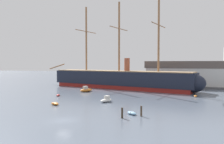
# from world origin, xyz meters

# --- Properties ---
(ground_plane) EXTENTS (400.00, 400.00, 0.00)m
(ground_plane) POSITION_xyz_m (0.00, 0.00, 0.00)
(ground_plane) COLOR slate
(tall_ship) EXTENTS (67.51, 20.91, 32.86)m
(tall_ship) POSITION_xyz_m (-4.85, 49.24, 3.58)
(tall_ship) COLOR maroon
(tall_ship) RESTS_ON ground
(dinghy_foreground_left) EXTENTS (2.90, 2.25, 0.63)m
(dinghy_foreground_left) POSITION_xyz_m (-9.16, 11.65, 0.32)
(dinghy_foreground_left) COLOR orange
(dinghy_foreground_left) RESTS_ON ground
(dinghy_foreground_right) EXTENTS (2.50, 2.23, 0.56)m
(dinghy_foreground_right) POSITION_xyz_m (10.02, 7.84, 0.28)
(dinghy_foreground_right) COLOR #7FB2D6
(dinghy_foreground_right) RESTS_ON ground
(motorboat_near_centre) EXTENTS (2.92, 4.07, 1.58)m
(motorboat_near_centre) POSITION_xyz_m (0.85, 19.07, 0.55)
(motorboat_near_centre) COLOR silver
(motorboat_near_centre) RESTS_ON ground
(dinghy_mid_left) EXTENTS (1.51, 2.31, 0.50)m
(dinghy_mid_left) POSITION_xyz_m (-16.15, 24.31, 0.25)
(dinghy_mid_left) COLOR #B22D28
(dinghy_mid_left) RESTS_ON ground
(motorboat_alongside_bow) EXTENTS (4.18, 4.88, 1.93)m
(motorboat_alongside_bow) POSITION_xyz_m (-12.48, 35.80, 0.68)
(motorboat_alongside_bow) COLOR orange
(motorboat_alongside_bow) RESTS_ON ground
(dinghy_alongside_stern) EXTENTS (1.02, 2.14, 0.50)m
(dinghy_alongside_stern) POSITION_xyz_m (22.27, 35.40, 0.25)
(dinghy_alongside_stern) COLOR orange
(dinghy_alongside_stern) RESTS_ON ground
(mooring_piling_nearest) EXTENTS (0.36, 0.36, 1.87)m
(mooring_piling_nearest) POSITION_xyz_m (9.05, 4.59, 0.93)
(mooring_piling_nearest) COLOR #382B1E
(mooring_piling_nearest) RESTS_ON ground
(mooring_piling_left_pair) EXTENTS (0.37, 0.37, 1.92)m
(mooring_piling_left_pair) POSITION_xyz_m (11.98, 7.02, 0.96)
(mooring_piling_left_pair) COLOR #4C3D2D
(mooring_piling_left_pair) RESTS_ON ground
(dockside_warehouse_right) EXTENTS (58.83, 18.65, 15.94)m
(dockside_warehouse_right) POSITION_xyz_m (30.79, 65.20, 5.22)
(dockside_warehouse_right) COLOR #565659
(dockside_warehouse_right) RESTS_ON ground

